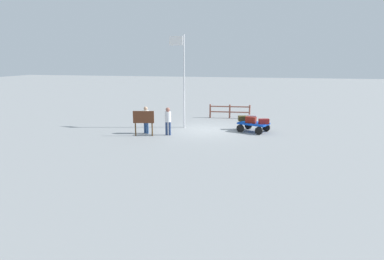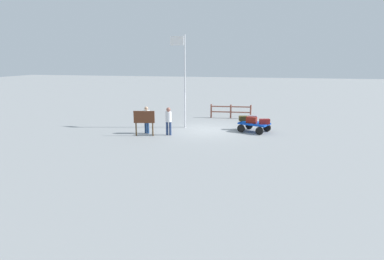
{
  "view_description": "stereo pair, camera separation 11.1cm",
  "coord_description": "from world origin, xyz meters",
  "px_view_note": "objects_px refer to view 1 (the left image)",
  "views": [
    {
      "loc": [
        -3.45,
        20.57,
        4.52
      ],
      "look_at": [
        -0.25,
        6.0,
        1.28
      ],
      "focal_mm": 31.14,
      "sensor_mm": 36.0,
      "label": 1
    },
    {
      "loc": [
        -3.56,
        20.55,
        4.52
      ],
      "look_at": [
        -0.25,
        6.0,
        1.28
      ],
      "focal_mm": 31.14,
      "sensor_mm": 36.0,
      "label": 2
    }
  ],
  "objects_px": {
    "worker_trailing": "(146,118)",
    "suitcase_dark": "(243,118)",
    "luggage_cart": "(253,125)",
    "suitcase_maroon": "(264,121)",
    "signboard": "(144,119)",
    "suitcase_grey": "(252,118)",
    "suitcase_olive": "(251,120)",
    "flagpole": "(182,73)",
    "worker_lead": "(168,119)"
  },
  "relations": [
    {
      "from": "worker_trailing",
      "to": "suitcase_dark",
      "type": "bearing_deg",
      "value": -156.9
    },
    {
      "from": "luggage_cart",
      "to": "suitcase_maroon",
      "type": "distance_m",
      "value": 0.78
    },
    {
      "from": "suitcase_dark",
      "to": "signboard",
      "type": "distance_m",
      "value": 6.36
    },
    {
      "from": "luggage_cart",
      "to": "suitcase_dark",
      "type": "height_order",
      "value": "suitcase_dark"
    },
    {
      "from": "suitcase_grey",
      "to": "worker_trailing",
      "type": "bearing_deg",
      "value": 22.22
    },
    {
      "from": "luggage_cart",
      "to": "suitcase_grey",
      "type": "height_order",
      "value": "suitcase_grey"
    },
    {
      "from": "suitcase_olive",
      "to": "signboard",
      "type": "relative_size",
      "value": 0.46
    },
    {
      "from": "suitcase_dark",
      "to": "flagpole",
      "type": "relative_size",
      "value": 0.11
    },
    {
      "from": "suitcase_dark",
      "to": "flagpole",
      "type": "xyz_separation_m",
      "value": [
        3.93,
        0.15,
        2.81
      ]
    },
    {
      "from": "suitcase_grey",
      "to": "suitcase_dark",
      "type": "relative_size",
      "value": 0.96
    },
    {
      "from": "suitcase_olive",
      "to": "suitcase_maroon",
      "type": "bearing_deg",
      "value": 166.07
    },
    {
      "from": "suitcase_maroon",
      "to": "signboard",
      "type": "distance_m",
      "value": 7.26
    },
    {
      "from": "signboard",
      "to": "suitcase_grey",
      "type": "bearing_deg",
      "value": -152.34
    },
    {
      "from": "worker_lead",
      "to": "flagpole",
      "type": "height_order",
      "value": "flagpole"
    },
    {
      "from": "luggage_cart",
      "to": "signboard",
      "type": "bearing_deg",
      "value": 22.29
    },
    {
      "from": "suitcase_olive",
      "to": "suitcase_grey",
      "type": "distance_m",
      "value": 0.78
    },
    {
      "from": "suitcase_dark",
      "to": "worker_trailing",
      "type": "height_order",
      "value": "worker_trailing"
    },
    {
      "from": "suitcase_maroon",
      "to": "suitcase_dark",
      "type": "bearing_deg",
      "value": -31.88
    },
    {
      "from": "suitcase_maroon",
      "to": "worker_lead",
      "type": "xyz_separation_m",
      "value": [
        5.57,
        1.72,
        0.25
      ]
    },
    {
      "from": "worker_trailing",
      "to": "signboard",
      "type": "distance_m",
      "value": 0.68
    },
    {
      "from": "suitcase_maroon",
      "to": "suitcase_dark",
      "type": "height_order",
      "value": "suitcase_maroon"
    },
    {
      "from": "luggage_cart",
      "to": "flagpole",
      "type": "distance_m",
      "value": 5.59
    },
    {
      "from": "suitcase_grey",
      "to": "flagpole",
      "type": "relative_size",
      "value": 0.1
    },
    {
      "from": "flagpole",
      "to": "signboard",
      "type": "distance_m",
      "value": 4.2
    },
    {
      "from": "flagpole",
      "to": "signboard",
      "type": "bearing_deg",
      "value": 60.97
    },
    {
      "from": "suitcase_dark",
      "to": "signboard",
      "type": "relative_size",
      "value": 0.42
    },
    {
      "from": "suitcase_dark",
      "to": "worker_trailing",
      "type": "xyz_separation_m",
      "value": [
        5.66,
        2.41,
        0.25
      ]
    },
    {
      "from": "suitcase_maroon",
      "to": "suitcase_grey",
      "type": "bearing_deg",
      "value": -52.27
    },
    {
      "from": "worker_lead",
      "to": "suitcase_dark",
      "type": "bearing_deg",
      "value": -148.91
    },
    {
      "from": "flagpole",
      "to": "suitcase_grey",
      "type": "bearing_deg",
      "value": -176.35
    },
    {
      "from": "luggage_cart",
      "to": "flagpole",
      "type": "xyz_separation_m",
      "value": [
        4.63,
        -0.37,
        3.12
      ]
    },
    {
      "from": "suitcase_olive",
      "to": "luggage_cart",
      "type": "bearing_deg",
      "value": -141.68
    },
    {
      "from": "luggage_cart",
      "to": "worker_trailing",
      "type": "relative_size",
      "value": 1.25
    },
    {
      "from": "luggage_cart",
      "to": "suitcase_olive",
      "type": "relative_size",
      "value": 2.99
    },
    {
      "from": "luggage_cart",
      "to": "suitcase_olive",
      "type": "distance_m",
      "value": 0.39
    },
    {
      "from": "worker_trailing",
      "to": "suitcase_maroon",
      "type": "bearing_deg",
      "value": -167.29
    },
    {
      "from": "worker_trailing",
      "to": "signboard",
      "type": "relative_size",
      "value": 1.11
    },
    {
      "from": "luggage_cart",
      "to": "suitcase_dark",
      "type": "bearing_deg",
      "value": -36.71
    },
    {
      "from": "worker_lead",
      "to": "signboard",
      "type": "bearing_deg",
      "value": 21.84
    },
    {
      "from": "suitcase_dark",
      "to": "suitcase_maroon",
      "type": "bearing_deg",
      "value": 148.12
    },
    {
      "from": "suitcase_maroon",
      "to": "suitcase_dark",
      "type": "relative_size",
      "value": 1.05
    },
    {
      "from": "worker_trailing",
      "to": "luggage_cart",
      "type": "bearing_deg",
      "value": -163.4
    },
    {
      "from": "suitcase_maroon",
      "to": "suitcase_grey",
      "type": "xyz_separation_m",
      "value": [
        0.75,
        -0.97,
        0.01
      ]
    },
    {
      "from": "suitcase_grey",
      "to": "worker_lead",
      "type": "relative_size",
      "value": 0.36
    },
    {
      "from": "suitcase_grey",
      "to": "worker_lead",
      "type": "xyz_separation_m",
      "value": [
        4.82,
        2.69,
        0.24
      ]
    },
    {
      "from": "signboard",
      "to": "worker_lead",
      "type": "bearing_deg",
      "value": -158.16
    },
    {
      "from": "suitcase_grey",
      "to": "signboard",
      "type": "distance_m",
      "value": 6.95
    },
    {
      "from": "flagpole",
      "to": "suitcase_maroon",
      "type": "bearing_deg",
      "value": 172.6
    },
    {
      "from": "suitcase_olive",
      "to": "signboard",
      "type": "height_order",
      "value": "signboard"
    },
    {
      "from": "suitcase_olive",
      "to": "suitcase_dark",
      "type": "bearing_deg",
      "value": -49.37
    }
  ]
}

